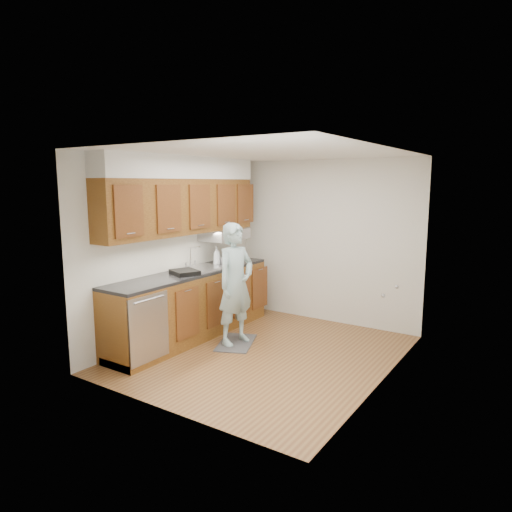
# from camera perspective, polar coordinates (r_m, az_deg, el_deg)

# --- Properties ---
(floor) EXTENTS (3.50, 3.50, 0.00)m
(floor) POSITION_cam_1_polar(r_m,az_deg,el_deg) (5.92, 1.14, -12.12)
(floor) COLOR brown
(floor) RESTS_ON ground
(ceiling) EXTENTS (3.50, 3.50, 0.00)m
(ceiling) POSITION_cam_1_polar(r_m,az_deg,el_deg) (5.53, 1.22, 12.79)
(ceiling) COLOR white
(ceiling) RESTS_ON wall_left
(wall_left) EXTENTS (0.02, 3.50, 2.50)m
(wall_left) POSITION_cam_1_polar(r_m,az_deg,el_deg) (6.51, -10.09, 1.07)
(wall_left) COLOR silver
(wall_left) RESTS_ON floor
(wall_right) EXTENTS (0.02, 3.50, 2.50)m
(wall_right) POSITION_cam_1_polar(r_m,az_deg,el_deg) (4.97, 15.98, -1.61)
(wall_right) COLOR silver
(wall_right) RESTS_ON floor
(wall_back) EXTENTS (3.00, 0.02, 2.50)m
(wall_back) POSITION_cam_1_polar(r_m,az_deg,el_deg) (7.12, 8.69, 1.79)
(wall_back) COLOR silver
(wall_back) RESTS_ON floor
(counter) EXTENTS (0.64, 2.80, 1.30)m
(counter) POSITION_cam_1_polar(r_m,az_deg,el_deg) (6.46, -7.96, -5.84)
(counter) COLOR brown
(counter) RESTS_ON floor
(upper_cabinets) EXTENTS (0.47, 2.80, 1.21)m
(upper_cabinets) POSITION_cam_1_polar(r_m,az_deg,el_deg) (6.37, -8.87, 7.24)
(upper_cabinets) COLOR brown
(upper_cabinets) RESTS_ON wall_left
(closet_door) EXTENTS (0.02, 1.22, 2.05)m
(closet_door) POSITION_cam_1_polar(r_m,az_deg,el_deg) (5.30, 16.73, -3.47)
(closet_door) COLOR white
(closet_door) RESTS_ON wall_right
(floor_mat) EXTENTS (0.69, 0.85, 0.01)m
(floor_mat) POSITION_cam_1_polar(r_m,az_deg,el_deg) (6.29, -2.51, -10.78)
(floor_mat) COLOR #59595B
(floor_mat) RESTS_ON floor
(person) EXTENTS (0.54, 0.72, 1.84)m
(person) POSITION_cam_1_polar(r_m,az_deg,el_deg) (6.04, -2.57, -2.49)
(person) COLOR #9EBEC0
(person) RESTS_ON floor_mat
(soap_bottle_a) EXTENTS (0.13, 0.13, 0.28)m
(soap_bottle_a) POSITION_cam_1_polar(r_m,az_deg,el_deg) (6.79, -4.92, 0.05)
(soap_bottle_a) COLOR silver
(soap_bottle_a) RESTS_ON counter
(soap_bottle_b) EXTENTS (0.10, 0.10, 0.21)m
(soap_bottle_b) POSITION_cam_1_polar(r_m,az_deg,el_deg) (6.93, -3.76, -0.04)
(soap_bottle_b) COLOR silver
(soap_bottle_b) RESTS_ON counter
(soap_bottle_c) EXTENTS (0.17, 0.17, 0.15)m
(soap_bottle_c) POSITION_cam_1_polar(r_m,az_deg,el_deg) (7.06, -2.09, -0.09)
(soap_bottle_c) COLOR silver
(soap_bottle_c) RESTS_ON counter
(soda_can) EXTENTS (0.07, 0.07, 0.12)m
(soda_can) POSITION_cam_1_polar(r_m,az_deg,el_deg) (6.82, -3.17, -0.58)
(soda_can) COLOR #A1311B
(soda_can) RESTS_ON counter
(steel_can) EXTENTS (0.06, 0.06, 0.11)m
(steel_can) POSITION_cam_1_polar(r_m,az_deg,el_deg) (6.81, -4.23, -0.65)
(steel_can) COLOR #A5A5AA
(steel_can) RESTS_ON counter
(dish_rack) EXTENTS (0.45, 0.42, 0.06)m
(dish_rack) POSITION_cam_1_polar(r_m,az_deg,el_deg) (6.16, -8.90, -2.00)
(dish_rack) COLOR black
(dish_rack) RESTS_ON counter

